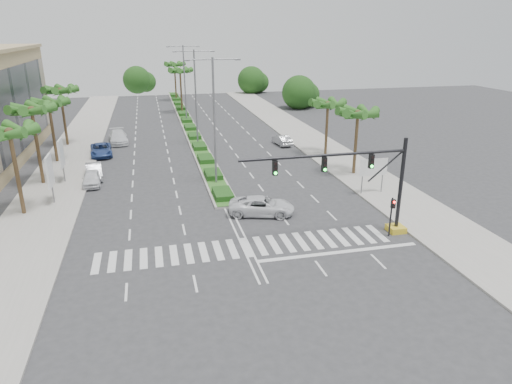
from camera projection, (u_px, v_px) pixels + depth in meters
ground at (246, 247)px, 31.84m from camera, size 160.00×160.00×0.00m
footpath_right at (337, 158)px, 53.41m from camera, size 6.00×120.00×0.15m
footpath_left at (61, 176)px, 46.84m from camera, size 6.00×120.00×0.15m
median at (187, 123)px, 73.01m from camera, size 2.20×75.00×0.20m
median_grass at (187, 122)px, 72.97m from camera, size 1.80×75.00×0.04m
signal_gantry at (372, 191)px, 32.67m from camera, size 12.60×1.20×7.20m
pedestrian_signal at (392, 211)px, 32.82m from camera, size 0.28×0.36×3.00m
direction_sign at (373, 169)px, 41.24m from camera, size 2.70×0.11×3.40m
billboard_near at (50, 172)px, 38.69m from camera, size 0.18×2.10×4.35m
billboard_far at (61, 154)px, 44.18m from camera, size 0.18×2.10×4.35m
palm_left_near at (10, 135)px, 35.16m from camera, size 4.57×4.68×7.55m
palm_left_mid at (32, 112)px, 42.36m from camera, size 4.57×4.68×7.95m
palm_left_far at (49, 105)px, 49.88m from camera, size 4.57×4.68×7.35m
palm_left_end at (60, 92)px, 57.07m from camera, size 4.57×4.68×7.75m
palm_right_near at (358, 115)px, 45.69m from camera, size 4.57×4.68×7.05m
palm_right_far at (328, 106)px, 53.12m from camera, size 4.57×4.68×6.75m
palm_median_a at (180, 72)px, 79.77m from camera, size 4.57×4.68×8.05m
palm_median_b at (174, 66)px, 93.51m from camera, size 4.57×4.68×8.05m
streetlight_near at (214, 115)px, 42.35m from camera, size 5.10×0.25×12.00m
streetlight_mid at (196, 93)px, 57.00m from camera, size 5.10×0.25×12.00m
streetlight_far at (185, 80)px, 71.66m from camera, size 5.10×0.25×12.00m
car_parked_a at (92, 178)px, 44.29m from camera, size 1.82×4.23×1.42m
car_parked_b at (94, 171)px, 46.35m from camera, size 2.03×4.59×1.46m
car_parked_c at (101, 150)px, 54.48m from camera, size 2.93×5.43×1.45m
car_parked_d at (118, 137)px, 60.54m from camera, size 2.85×5.77×1.61m
car_crossing at (262, 206)px, 37.23m from camera, size 5.83×3.88×1.49m
car_right at (282, 140)px, 59.56m from camera, size 1.84×4.13×1.32m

